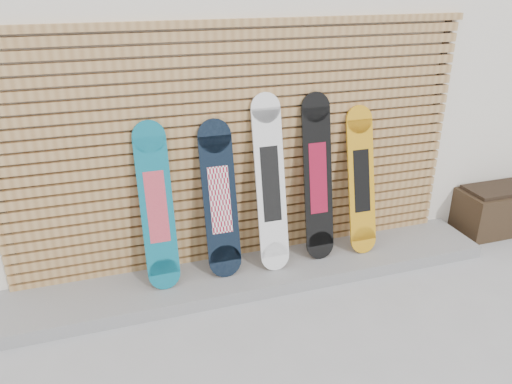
% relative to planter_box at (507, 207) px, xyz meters
% --- Properties ---
extents(ground, '(80.00, 80.00, 0.00)m').
position_rel_planter_box_xyz_m(ground, '(-2.84, -0.78, -0.25)').
color(ground, '#9B9B9E').
rests_on(ground, ground).
extents(building, '(12.00, 5.00, 3.60)m').
position_rel_planter_box_xyz_m(building, '(-2.34, 2.72, 1.55)').
color(building, silver).
rests_on(building, ground).
extents(concrete_step, '(4.60, 0.70, 0.12)m').
position_rel_planter_box_xyz_m(concrete_step, '(-2.99, -0.10, -0.19)').
color(concrete_step, gray).
rests_on(concrete_step, ground).
extents(slat_wall, '(4.26, 0.08, 2.29)m').
position_rel_planter_box_xyz_m(slat_wall, '(-2.99, 0.20, 0.95)').
color(slat_wall, '#A47744').
rests_on(slat_wall, ground).
extents(planter_box, '(1.15, 0.48, 0.52)m').
position_rel_planter_box_xyz_m(planter_box, '(0.00, 0.00, 0.00)').
color(planter_box, black).
rests_on(planter_box, ground).
extents(snowboard_0, '(0.28, 0.37, 1.42)m').
position_rel_planter_box_xyz_m(snowboard_0, '(-3.81, -0.02, 0.57)').
color(snowboard_0, '#0C647B').
rests_on(snowboard_0, concrete_step).
extents(snowboard_1, '(0.30, 0.35, 1.39)m').
position_rel_planter_box_xyz_m(snowboard_1, '(-3.26, -0.01, 0.56)').
color(snowboard_1, black).
rests_on(snowboard_1, concrete_step).
extents(snowboard_2, '(0.27, 0.38, 1.58)m').
position_rel_planter_box_xyz_m(snowboard_2, '(-2.80, -0.02, 0.65)').
color(snowboard_2, white).
rests_on(snowboard_2, concrete_step).
extents(snowboard_3, '(0.28, 0.33, 1.55)m').
position_rel_planter_box_xyz_m(snowboard_3, '(-2.32, 0.00, 0.64)').
color(snowboard_3, black).
rests_on(snowboard_3, concrete_step).
extents(snowboard_4, '(0.27, 0.36, 1.40)m').
position_rel_planter_box_xyz_m(snowboard_4, '(-1.87, -0.01, 0.56)').
color(snowboard_4, orange).
rests_on(snowboard_4, concrete_step).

